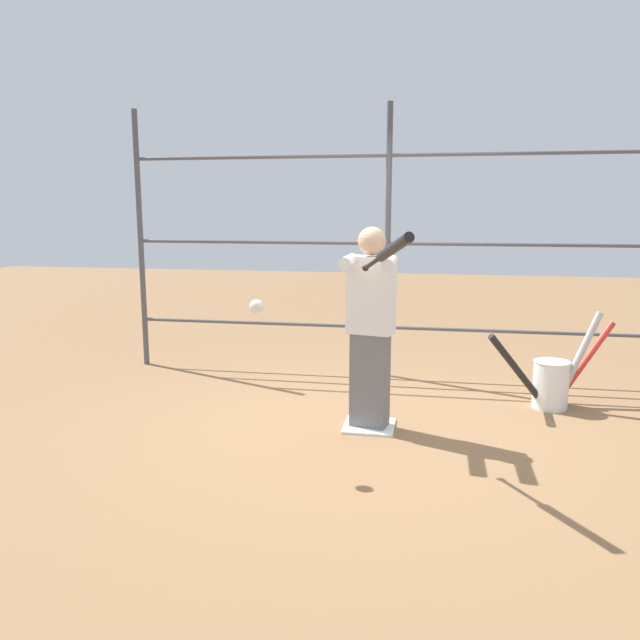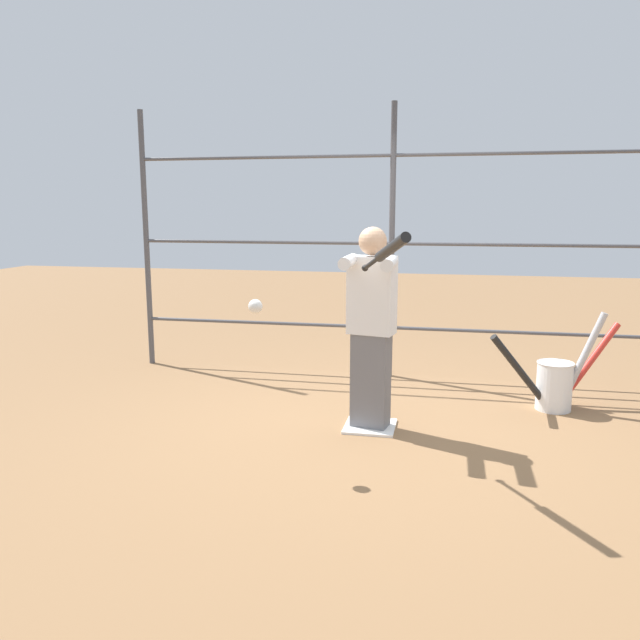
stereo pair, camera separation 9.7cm
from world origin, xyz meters
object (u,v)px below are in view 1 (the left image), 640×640
Objects in this scene: batter at (371,322)px; softball_in_flight at (257,307)px; baseball_bat_swinging at (390,251)px; bat_bucket at (553,380)px.

softball_in_flight is at bearing 48.54° from batter.
batter is at bearing -131.46° from softball_in_flight.
batter is 1.06m from softball_in_flight.
baseball_bat_swinging is (-0.20, 0.85, 0.61)m from batter.
baseball_bat_swinging is 0.97m from softball_in_flight.
softball_in_flight is at bearing -4.77° from baseball_bat_swinging.
batter is at bearing -76.76° from baseball_bat_swinging.
baseball_bat_swinging is at bearing 51.25° from bat_bucket.
batter reaches higher than softball_in_flight.
baseball_bat_swinging is 0.66× the size of bat_bucket.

